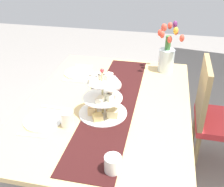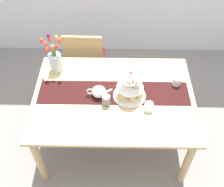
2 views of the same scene
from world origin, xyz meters
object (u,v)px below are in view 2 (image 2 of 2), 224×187
fork_right (131,125)px  mug_grey (106,100)px  knife_right (165,126)px  fork_left (51,124)px  tiered_cake_stand (130,89)px  knife_left (85,124)px  dining_table (114,102)px  cream_jug (177,81)px  tulip_vase (55,58)px  mug_white_text (149,107)px  teapot (99,91)px  chair_left (86,59)px  dinner_plate_right (148,125)px  dinner_plate_left (68,124)px

fork_right → mug_grey: bearing=132.5°
knife_right → fork_left: bearing=180.0°
tiered_cake_stand → knife_left: (-0.38, -0.33, -0.09)m
dining_table → cream_jug: 0.63m
tulip_vase → mug_white_text: size_ratio=4.32×
dining_table → tiered_cake_stand: size_ratio=4.89×
teapot → chair_left: bearing=104.8°
mug_grey → fork_left: bearing=-153.1°
dining_table → tulip_vase: bearing=148.5°
tulip_vase → cream_jug: size_ratio=4.83×
knife_right → dinner_plate_right: bearing=180.0°
mug_white_text → fork_left: bearing=-169.1°
fork_right → mug_white_text: (0.16, 0.16, 0.04)m
dinner_plate_left → dinner_plate_right: size_ratio=1.00×
dinner_plate_right → knife_left: bearing=180.0°
tulip_vase → knife_right: (1.02, -0.69, -0.14)m
teapot → knife_left: teapot is taller
fork_left → dinner_plate_left: bearing=0.0°
tulip_vase → fork_left: bearing=-85.6°
fork_left → fork_right: bearing=0.0°
dinner_plate_left → mug_white_text: 0.70m
cream_jug → chair_left: bearing=147.0°
knife_left → cream_jug: bearing=30.5°
teapot → mug_white_text: teapot is taller
knife_right → fork_right: bearing=180.0°
cream_jug → dinner_plate_left: bearing=-153.4°
dining_table → tiered_cake_stand: 0.24m
tulip_vase → dinner_plate_right: size_ratio=1.78×
dining_table → dinner_plate_left: size_ratio=6.46×
tiered_cake_stand → dinner_plate_right: (0.15, -0.33, -0.09)m
fork_right → mug_white_text: mug_white_text is taller
dining_table → fork_left: 0.63m
fork_left → knife_right: 0.96m
cream_jug → fork_left: size_ratio=0.57×
dinner_plate_left → mug_grey: size_ratio=2.42×
cream_jug → knife_right: bearing=-107.7°
fork_left → mug_grey: mug_grey is taller
chair_left → dinner_plate_right: (0.63, -1.09, 0.22)m
chair_left → mug_white_text: chair_left is taller
tulip_vase → fork_right: tulip_vase is taller
teapot → fork_right: size_ratio=1.59×
fork_left → mug_grey: (0.46, 0.23, 0.05)m
dinner_plate_right → knife_right: (0.14, 0.00, -0.00)m
chair_left → teapot: chair_left is taller
knife_left → knife_right: bearing=0.0°
dinner_plate_right → cream_jug: bearing=58.4°
knife_right → tiered_cake_stand: bearing=131.3°
dining_table → tulip_vase: tulip_vase is taller
dining_table → cream_jug: (0.60, 0.16, 0.14)m
tiered_cake_stand → fork_left: tiered_cake_stand is taller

